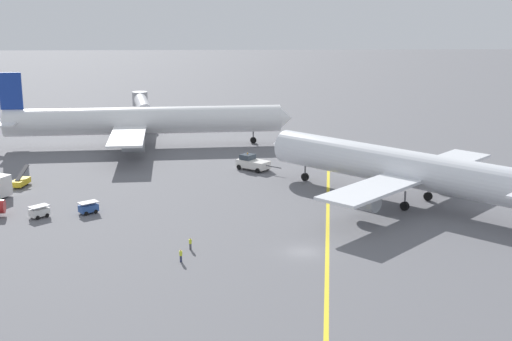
{
  "coord_description": "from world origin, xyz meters",
  "views": [
    {
      "loc": [
        -8.31,
        -83.38,
        31.43
      ],
      "look_at": [
        -5.06,
        25.19,
        4.0
      ],
      "focal_mm": 50.76,
      "sensor_mm": 36.0,
      "label": 1
    }
  ],
  "objects_px": {
    "gse_baggage_cart_trailing": "(88,208)",
    "ground_crew_wing_walker_right": "(190,243)",
    "jet_bridge": "(142,103)",
    "pushback_tug": "(252,163)",
    "airliner_at_gate_left": "(142,121)",
    "gse_belt_loader_portside": "(21,181)",
    "airliner_being_pushed": "(402,168)",
    "ground_crew_marshaller_foreground": "(181,255)",
    "gse_baggage_cart_near_cluster": "(39,212)"
  },
  "relations": [
    {
      "from": "airliner_at_gate_left",
      "to": "jet_bridge",
      "type": "height_order",
      "value": "airliner_at_gate_left"
    },
    {
      "from": "gse_belt_loader_portside",
      "to": "gse_baggage_cart_near_cluster",
      "type": "bearing_deg",
      "value": -66.34
    },
    {
      "from": "gse_baggage_cart_trailing",
      "to": "ground_crew_marshaller_foreground",
      "type": "distance_m",
      "value": 24.33
    },
    {
      "from": "gse_belt_loader_portside",
      "to": "jet_bridge",
      "type": "relative_size",
      "value": 0.24
    },
    {
      "from": "pushback_tug",
      "to": "gse_belt_loader_portside",
      "type": "xyz_separation_m",
      "value": [
        -38.12,
        -10.0,
        -0.44
      ]
    },
    {
      "from": "gse_baggage_cart_trailing",
      "to": "ground_crew_wing_walker_right",
      "type": "relative_size",
      "value": 2.03
    },
    {
      "from": "gse_baggage_cart_trailing",
      "to": "jet_bridge",
      "type": "height_order",
      "value": "jet_bridge"
    },
    {
      "from": "airliner_at_gate_left",
      "to": "airliner_being_pushed",
      "type": "distance_m",
      "value": 60.35
    },
    {
      "from": "gse_baggage_cart_trailing",
      "to": "ground_crew_wing_walker_right",
      "type": "height_order",
      "value": "gse_baggage_cart_trailing"
    },
    {
      "from": "gse_belt_loader_portside",
      "to": "pushback_tug",
      "type": "bearing_deg",
      "value": 14.7
    },
    {
      "from": "airliner_at_gate_left",
      "to": "ground_crew_marshaller_foreground",
      "type": "bearing_deg",
      "value": -79.31
    },
    {
      "from": "ground_crew_wing_walker_right",
      "to": "airliner_being_pushed",
      "type": "bearing_deg",
      "value": 32.9
    },
    {
      "from": "gse_baggage_cart_near_cluster",
      "to": "pushback_tug",
      "type": "bearing_deg",
      "value": 41.07
    },
    {
      "from": "ground_crew_wing_walker_right",
      "to": "ground_crew_marshaller_foreground",
      "type": "distance_m",
      "value": 4.27
    },
    {
      "from": "gse_baggage_cart_trailing",
      "to": "jet_bridge",
      "type": "bearing_deg",
      "value": 91.14
    },
    {
      "from": "airliner_being_pushed",
      "to": "pushback_tug",
      "type": "height_order",
      "value": "airliner_being_pushed"
    },
    {
      "from": "ground_crew_marshaller_foreground",
      "to": "jet_bridge",
      "type": "relative_size",
      "value": 0.07
    },
    {
      "from": "gse_belt_loader_portside",
      "to": "gse_baggage_cart_near_cluster",
      "type": "distance_m",
      "value": 18.35
    },
    {
      "from": "ground_crew_marshaller_foreground",
      "to": "gse_baggage_cart_trailing",
      "type": "bearing_deg",
      "value": 126.93
    },
    {
      "from": "jet_bridge",
      "to": "pushback_tug",
      "type": "bearing_deg",
      "value": -62.97
    },
    {
      "from": "gse_baggage_cart_near_cluster",
      "to": "ground_crew_wing_walker_right",
      "type": "distance_m",
      "value": 25.88
    },
    {
      "from": "pushback_tug",
      "to": "airliner_at_gate_left",
      "type": "bearing_deg",
      "value": 136.37
    },
    {
      "from": "airliner_being_pushed",
      "to": "gse_belt_loader_portside",
      "type": "bearing_deg",
      "value": 170.02
    },
    {
      "from": "airliner_being_pushed",
      "to": "ground_crew_wing_walker_right",
      "type": "height_order",
      "value": "airliner_being_pushed"
    },
    {
      "from": "gse_belt_loader_portside",
      "to": "ground_crew_marshaller_foreground",
      "type": "bearing_deg",
      "value": -50.43
    },
    {
      "from": "airliner_at_gate_left",
      "to": "gse_baggage_cart_near_cluster",
      "type": "relative_size",
      "value": 20.12
    },
    {
      "from": "gse_baggage_cart_near_cluster",
      "to": "ground_crew_wing_walker_right",
      "type": "relative_size",
      "value": 1.97
    },
    {
      "from": "gse_baggage_cart_near_cluster",
      "to": "gse_baggage_cart_trailing",
      "type": "bearing_deg",
      "value": 14.73
    },
    {
      "from": "gse_baggage_cart_near_cluster",
      "to": "ground_crew_marshaller_foreground",
      "type": "height_order",
      "value": "gse_baggage_cart_near_cluster"
    },
    {
      "from": "gse_belt_loader_portside",
      "to": "airliner_at_gate_left",
      "type": "bearing_deg",
      "value": 62.38
    },
    {
      "from": "gse_belt_loader_portside",
      "to": "ground_crew_wing_walker_right",
      "type": "distance_m",
      "value": 42.27
    },
    {
      "from": "airliner_at_gate_left",
      "to": "airliner_being_pushed",
      "type": "bearing_deg",
      "value": -43.41
    },
    {
      "from": "airliner_at_gate_left",
      "to": "gse_baggage_cart_near_cluster",
      "type": "distance_m",
      "value": 48.72
    },
    {
      "from": "airliner_being_pushed",
      "to": "gse_baggage_cart_trailing",
      "type": "relative_size",
      "value": 12.96
    },
    {
      "from": "gse_baggage_cart_trailing",
      "to": "gse_belt_loader_portside",
      "type": "distance_m",
      "value": 20.52
    },
    {
      "from": "airliner_being_pushed",
      "to": "jet_bridge",
      "type": "distance_m",
      "value": 85.42
    },
    {
      "from": "pushback_tug",
      "to": "ground_crew_marshaller_foreground",
      "type": "height_order",
      "value": "pushback_tug"
    },
    {
      "from": "pushback_tug",
      "to": "gse_belt_loader_portside",
      "type": "bearing_deg",
      "value": -165.3
    },
    {
      "from": "airliner_at_gate_left",
      "to": "pushback_tug",
      "type": "bearing_deg",
      "value": -43.63
    },
    {
      "from": "airliner_at_gate_left",
      "to": "ground_crew_marshaller_foreground",
      "type": "xyz_separation_m",
      "value": [
        12.36,
        -65.45,
        -4.34
      ]
    },
    {
      "from": "ground_crew_marshaller_foreground",
      "to": "jet_bridge",
      "type": "xyz_separation_m",
      "value": [
        -16.11,
        94.9,
        3.43
      ]
    },
    {
      "from": "gse_baggage_cart_trailing",
      "to": "gse_belt_loader_portside",
      "type": "xyz_separation_m",
      "value": [
        -13.92,
        15.08,
        -0.04
      ]
    },
    {
      "from": "airliner_being_pushed",
      "to": "ground_crew_wing_walker_right",
      "type": "relative_size",
      "value": 26.25
    },
    {
      "from": "ground_crew_wing_walker_right",
      "to": "gse_belt_loader_portside",
      "type": "bearing_deg",
      "value": 134.1
    },
    {
      "from": "airliner_at_gate_left",
      "to": "gse_belt_loader_portside",
      "type": "height_order",
      "value": "airliner_at_gate_left"
    },
    {
      "from": "pushback_tug",
      "to": "gse_belt_loader_portside",
      "type": "relative_size",
      "value": 1.57
    },
    {
      "from": "gse_belt_loader_portside",
      "to": "ground_crew_marshaller_foreground",
      "type": "distance_m",
      "value": 44.8
    },
    {
      "from": "gse_baggage_cart_trailing",
      "to": "gse_belt_loader_portside",
      "type": "bearing_deg",
      "value": 132.71
    },
    {
      "from": "pushback_tug",
      "to": "jet_bridge",
      "type": "xyz_separation_m",
      "value": [
        -25.7,
        50.36,
        2.98
      ]
    },
    {
      "from": "airliner_being_pushed",
      "to": "gse_baggage_cart_near_cluster",
      "type": "relative_size",
      "value": 13.31
    }
  ]
}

